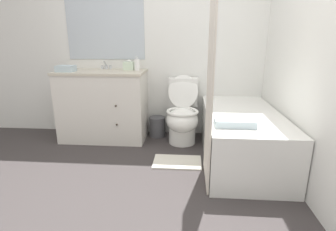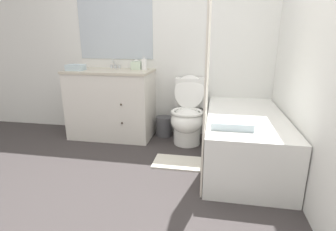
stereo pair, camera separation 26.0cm
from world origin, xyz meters
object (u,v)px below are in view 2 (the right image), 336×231
(wastebasket, at_px, (164,126))
(bath_mat, at_px, (177,162))
(bath_towel_folded, at_px, (232,124))
(tissue_box, at_px, (137,65))
(toilet, at_px, (188,116))
(bathtub, at_px, (244,138))
(hand_towel_folded, at_px, (76,67))
(vanity_cabinet, at_px, (112,103))
(soap_dispenser, at_px, (144,64))
(sink_faucet, at_px, (115,66))

(wastebasket, xyz_separation_m, bath_mat, (0.30, -0.78, -0.12))
(bath_towel_folded, bearing_deg, tissue_box, 136.82)
(tissue_box, bearing_deg, toilet, -15.92)
(tissue_box, bearing_deg, bath_mat, -50.51)
(bathtub, xyz_separation_m, hand_towel_folded, (-2.04, 0.38, 0.65))
(vanity_cabinet, bearing_deg, wastebasket, 10.43)
(tissue_box, bearing_deg, bath_towel_folded, -43.18)
(hand_towel_folded, bearing_deg, wastebasket, 12.75)
(toilet, xyz_separation_m, soap_dispenser, (-0.58, 0.14, 0.61))
(bath_mat, bearing_deg, hand_towel_folded, 158.47)
(wastebasket, height_order, tissue_box, tissue_box)
(toilet, xyz_separation_m, hand_towel_folded, (-1.41, -0.06, 0.57))
(toilet, xyz_separation_m, bath_towel_folded, (0.47, -0.90, 0.21))
(wastebasket, xyz_separation_m, bath_towel_folded, (0.81, -1.08, 0.43))
(vanity_cabinet, xyz_separation_m, tissue_box, (0.32, 0.14, 0.48))
(vanity_cabinet, xyz_separation_m, bath_mat, (0.98, -0.66, -0.44))
(bathtub, bearing_deg, sink_faucet, 157.03)
(vanity_cabinet, xyz_separation_m, toilet, (1.01, -0.06, -0.10))
(sink_faucet, height_order, wastebasket, sink_faucet)
(tissue_box, xyz_separation_m, soap_dispenser, (0.11, -0.06, 0.02))
(toilet, relative_size, hand_towel_folded, 3.98)
(soap_dispenser, bearing_deg, bathtub, -25.48)
(toilet, xyz_separation_m, bath_mat, (-0.04, -0.60, -0.34))
(bath_towel_folded, bearing_deg, soap_dispenser, 135.49)
(tissue_box, height_order, bath_mat, tissue_box)
(vanity_cabinet, height_order, bath_towel_folded, vanity_cabinet)
(wastebasket, xyz_separation_m, soap_dispenser, (-0.24, -0.04, 0.83))
(vanity_cabinet, height_order, bath_mat, vanity_cabinet)
(sink_faucet, relative_size, toilet, 0.17)
(bathtub, distance_m, bath_mat, 0.74)
(soap_dispenser, relative_size, bath_towel_folded, 0.49)
(bathtub, distance_m, hand_towel_folded, 2.18)
(vanity_cabinet, xyz_separation_m, wastebasket, (0.67, 0.12, -0.32))
(wastebasket, bearing_deg, toilet, -28.25)
(bathtub, xyz_separation_m, soap_dispenser, (-1.22, 0.58, 0.69))
(hand_towel_folded, bearing_deg, bath_towel_folded, -24.03)
(sink_faucet, xyz_separation_m, bathtub, (1.65, -0.70, -0.65))
(hand_towel_folded, distance_m, bath_towel_folded, 2.09)
(toilet, relative_size, tissue_box, 6.16)
(tissue_box, height_order, soap_dispenser, soap_dispenser)
(soap_dispenser, height_order, hand_towel_folded, soap_dispenser)
(soap_dispenser, relative_size, bath_mat, 0.34)
(toilet, distance_m, bathtub, 0.78)
(vanity_cabinet, height_order, tissue_box, tissue_box)
(vanity_cabinet, bearing_deg, bath_towel_folded, -32.76)
(soap_dispenser, bearing_deg, vanity_cabinet, -169.55)
(soap_dispenser, height_order, bath_mat, soap_dispenser)
(bathtub, relative_size, bath_mat, 3.07)
(soap_dispenser, distance_m, bath_mat, 1.32)
(bath_mat, bearing_deg, tissue_box, 129.49)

